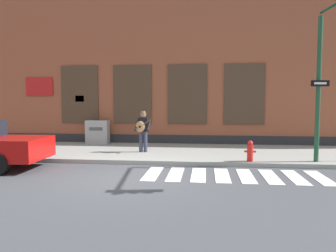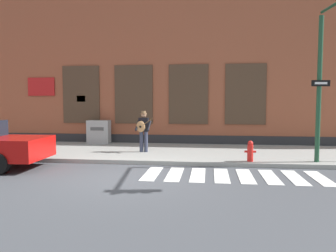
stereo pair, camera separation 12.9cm
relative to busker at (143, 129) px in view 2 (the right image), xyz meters
name	(u,v)px [view 2 (the right image)]	position (x,y,z in m)	size (l,w,h in m)	color
ground_plane	(126,178)	(0.28, -3.79, -1.07)	(160.00, 160.00, 0.00)	#424449
sidewalk	(152,152)	(0.28, 0.47, -1.00)	(28.00, 4.77, 0.15)	gray
building_backdrop	(166,72)	(0.28, 4.84, 2.65)	(28.00, 4.06, 7.46)	brown
crosswalk	(233,176)	(3.31, -3.22, -1.07)	(5.20, 1.90, 0.01)	silver
busker	(143,129)	(0.00, 0.00, 0.00)	(0.70, 0.52, 1.63)	#33384C
utility_box	(99,132)	(-2.66, 2.40, -0.37)	(1.07, 0.52, 1.11)	#9E9E9E
fire_hydrant	(250,151)	(3.98, -1.57, -0.58)	(0.38, 0.20, 0.70)	red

